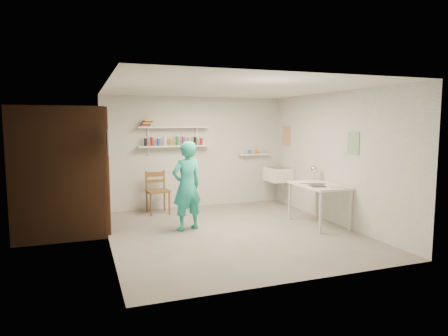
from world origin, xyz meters
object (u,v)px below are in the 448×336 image
object	(u,v)px
belfast_sink	(278,174)
man	(187,186)
wooden_chair	(158,191)
work_table	(319,205)
wall_clock	(187,170)
desk_lamp	(315,169)

from	to	relation	value
belfast_sink	man	world-z (taller)	man
wooden_chair	man	bearing A→B (deg)	-84.66
man	work_table	distance (m)	2.40
wall_clock	desk_lamp	world-z (taller)	wall_clock
wooden_chair	work_table	distance (m)	3.19
wooden_chair	work_table	xyz separation A→B (m)	(2.56, -1.89, -0.09)
wooden_chair	work_table	world-z (taller)	wooden_chair
man	wooden_chair	distance (m)	1.45
man	desk_lamp	distance (m)	2.51
wooden_chair	wall_clock	bearing A→B (deg)	-79.96
wall_clock	wooden_chair	world-z (taller)	wall_clock
man	work_table	xyz separation A→B (m)	(2.32, -0.49, -0.39)
man	work_table	world-z (taller)	man
work_table	desk_lamp	distance (m)	0.76
man	belfast_sink	bearing A→B (deg)	-169.14
man	wooden_chair	world-z (taller)	man
desk_lamp	wall_clock	bearing A→B (deg)	174.00
man	wooden_chair	size ratio (longest dim) A/B	1.64
man	wall_clock	xyz separation A→B (m)	(0.07, 0.21, 0.26)
wall_clock	wooden_chair	distance (m)	1.35
belfast_sink	wall_clock	world-z (taller)	wall_clock
belfast_sink	man	xyz separation A→B (m)	(-2.43, -1.30, 0.07)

